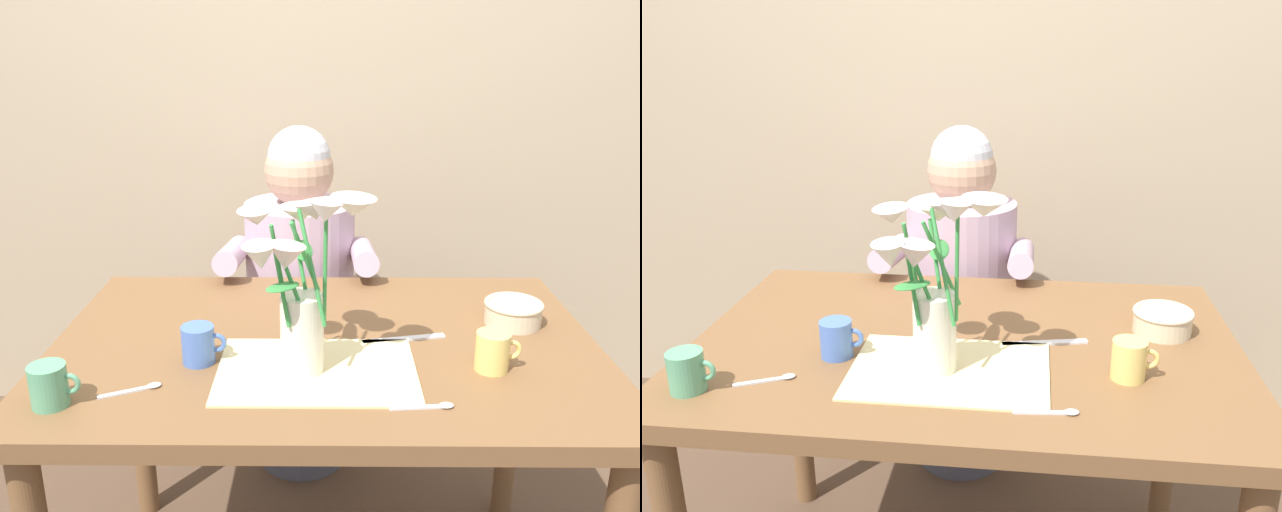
{
  "view_description": "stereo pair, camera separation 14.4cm",
  "coord_description": "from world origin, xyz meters",
  "views": [
    {
      "loc": [
        -0.0,
        -1.32,
        1.38
      ],
      "look_at": [
        -0.01,
        0.05,
        0.92
      ],
      "focal_mm": 36.65,
      "sensor_mm": 36.0,
      "label": 1
    },
    {
      "loc": [
        0.14,
        -1.31,
        1.38
      ],
      "look_at": [
        -0.01,
        0.05,
        0.92
      ],
      "focal_mm": 36.65,
      "sensor_mm": 36.0,
      "label": 2
    }
  ],
  "objects": [
    {
      "name": "spoon_0",
      "position": [
        -0.35,
        -0.22,
        0.74
      ],
      "size": [
        0.11,
        0.06,
        0.01
      ],
      "color": "silver",
      "rests_on": "dining_table"
    },
    {
      "name": "striped_placemat",
      "position": [
        -0.02,
        -0.15,
        0.74
      ],
      "size": [
        0.4,
        0.28,
        0.0
      ],
      "primitive_type": "cube",
      "color": "beige",
      "rests_on": "dining_table"
    },
    {
      "name": "seated_person",
      "position": [
        -0.08,
        0.62,
        0.56
      ],
      "size": [
        0.45,
        0.47,
        1.14
      ],
      "rotation": [
        0.0,
        0.0,
        0.07
      ],
      "color": "#4C4C56",
      "rests_on": "ground_plane"
    },
    {
      "name": "dining_table",
      "position": [
        0.0,
        0.0,
        0.64
      ],
      "size": [
        1.2,
        0.8,
        0.74
      ],
      "color": "brown",
      "rests_on": "ground_plane"
    },
    {
      "name": "dinner_knife",
      "position": [
        0.18,
        0.0,
        0.74
      ],
      "size": [
        0.19,
        0.06,
        0.0
      ],
      "primitive_type": "cube",
      "rotation": [
        0.0,
        0.0,
        0.2
      ],
      "color": "silver",
      "rests_on": "dining_table"
    },
    {
      "name": "tea_cup",
      "position": [
        -0.26,
        -0.11,
        0.78
      ],
      "size": [
        0.09,
        0.07,
        0.08
      ],
      "color": "#476BB7",
      "rests_on": "dining_table"
    },
    {
      "name": "flower_vase",
      "position": [
        -0.05,
        -0.15,
        0.95
      ],
      "size": [
        0.3,
        0.26,
        0.37
      ],
      "color": "silver",
      "rests_on": "dining_table"
    },
    {
      "name": "coffee_cup",
      "position": [
        0.34,
        -0.13,
        0.78
      ],
      "size": [
        0.09,
        0.07,
        0.08
      ],
      "color": "#E5C666",
      "rests_on": "dining_table"
    },
    {
      "name": "ceramic_mug",
      "position": [
        -0.5,
        -0.28,
        0.78
      ],
      "size": [
        0.09,
        0.07,
        0.08
      ],
      "color": "#569970",
      "rests_on": "dining_table"
    },
    {
      "name": "ceramic_bowl",
      "position": [
        0.44,
        0.09,
        0.77
      ],
      "size": [
        0.14,
        0.14,
        0.06
      ],
      "color": "beige",
      "rests_on": "dining_table"
    },
    {
      "name": "wood_panel_backdrop",
      "position": [
        0.0,
        1.05,
        1.25
      ],
      "size": [
        4.0,
        0.1,
        2.5
      ],
      "primitive_type": "cube",
      "color": "tan",
      "rests_on": "ground_plane"
    },
    {
      "name": "spoon_1",
      "position": [
        0.2,
        -0.28,
        0.74
      ],
      "size": [
        0.12,
        0.03,
        0.01
      ],
      "color": "silver",
      "rests_on": "dining_table"
    }
  ]
}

